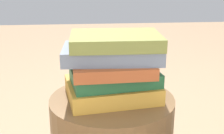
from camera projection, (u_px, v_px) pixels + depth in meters
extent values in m
cube|color=#B7842D|center=(112.00, 89.00, 0.95)|extent=(0.29, 0.25, 0.05)
cube|color=#1E512D|center=(114.00, 76.00, 0.93)|extent=(0.27, 0.20, 0.04)
cube|color=#994723|center=(112.00, 67.00, 0.90)|extent=(0.24, 0.20, 0.03)
cube|color=slate|center=(113.00, 53.00, 0.90)|extent=(0.29, 0.18, 0.04)
cube|color=olive|center=(116.00, 40.00, 0.89)|extent=(0.26, 0.18, 0.04)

